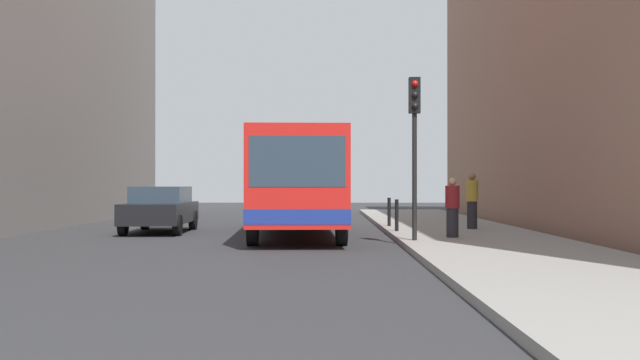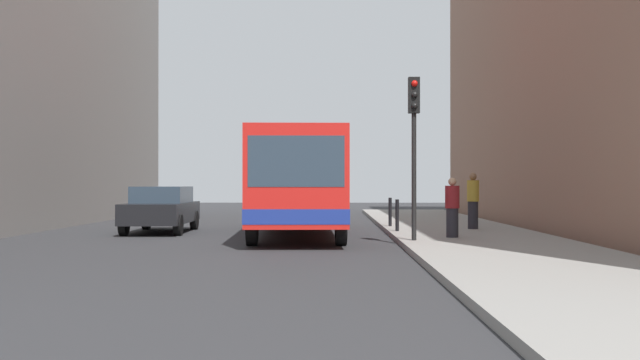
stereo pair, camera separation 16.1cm
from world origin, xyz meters
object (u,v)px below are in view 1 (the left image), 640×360
at_px(traffic_light, 415,127).
at_px(car_beside_bus, 161,208).
at_px(bollard_mid, 389,212).
at_px(pedestrian_near_signal, 452,208).
at_px(bollard_near, 397,215).
at_px(bus, 297,179).
at_px(pedestrian_mid_sidewalk, 472,201).

bearing_deg(traffic_light, car_beside_bus, 145.28).
bearing_deg(bollard_mid, pedestrian_near_signal, -76.62).
distance_m(bollard_near, pedestrian_near_signal, 2.85).
bearing_deg(bus, bollard_near, 166.91).
xyz_separation_m(traffic_light, bollard_mid, (-0.10, 6.26, -2.38)).
bearing_deg(car_beside_bus, pedestrian_near_signal, 153.26).
relative_size(bus, bollard_near, 11.69).
bearing_deg(bollard_near, pedestrian_mid_sidewalk, 24.27).
xyz_separation_m(bollard_near, pedestrian_mid_sidewalk, (2.48, 1.12, 0.41)).
relative_size(bollard_mid, pedestrian_mid_sidewalk, 0.54).
bearing_deg(bollard_near, car_beside_bus, 167.80).
distance_m(bus, car_beside_bus, 4.65).
bearing_deg(pedestrian_near_signal, bollard_near, 14.41).
bearing_deg(car_beside_bus, pedestrian_mid_sidewalk, 176.04).
distance_m(bus, bollard_near, 3.27).
distance_m(bus, pedestrian_mid_sidewalk, 5.57).
height_order(bus, pedestrian_mid_sidewalk, bus).
bearing_deg(pedestrian_mid_sidewalk, bus, -11.47).
distance_m(car_beside_bus, pedestrian_near_signal, 9.64).
bearing_deg(pedestrian_near_signal, bollard_mid, 2.02).
height_order(pedestrian_near_signal, pedestrian_mid_sidewalk, pedestrian_mid_sidewalk).
relative_size(car_beside_bus, bollard_near, 4.67).
xyz_separation_m(bollard_mid, pedestrian_near_signal, (1.23, -5.19, 0.31)).
distance_m(bollard_mid, pedestrian_mid_sidewalk, 2.94).
bearing_deg(traffic_light, bollard_mid, 90.92).
xyz_separation_m(bollard_near, pedestrian_near_signal, (1.23, -2.55, 0.31)).
height_order(bollard_mid, pedestrian_mid_sidewalk, pedestrian_mid_sidewalk).
xyz_separation_m(pedestrian_near_signal, pedestrian_mid_sidewalk, (1.25, 3.67, 0.10)).
bearing_deg(bollard_mid, traffic_light, -89.08).
relative_size(traffic_light, pedestrian_near_signal, 2.59).
bearing_deg(bollard_mid, bollard_near, -90.00).
distance_m(traffic_light, pedestrian_mid_sidewalk, 5.66).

